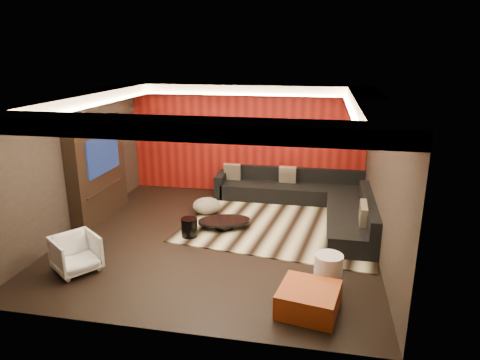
% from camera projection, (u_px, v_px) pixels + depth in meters
% --- Properties ---
extents(floor, '(6.00, 6.00, 0.02)m').
position_uv_depth(floor, '(220.00, 239.00, 8.52)').
color(floor, black).
rests_on(floor, ground).
extents(ceiling, '(6.00, 6.00, 0.02)m').
position_uv_depth(ceiling, '(217.00, 95.00, 7.70)').
color(ceiling, silver).
rests_on(ceiling, ground).
extents(wall_back, '(6.00, 0.02, 2.80)m').
position_uv_depth(wall_back, '(246.00, 139.00, 10.94)').
color(wall_back, black).
rests_on(wall_back, ground).
extents(wall_left, '(0.02, 6.00, 2.80)m').
position_uv_depth(wall_left, '(74.00, 163.00, 8.66)').
color(wall_left, black).
rests_on(wall_left, ground).
extents(wall_right, '(0.02, 6.00, 2.80)m').
position_uv_depth(wall_right, '(384.00, 179.00, 7.57)').
color(wall_right, black).
rests_on(wall_right, ground).
extents(red_feature_wall, '(5.98, 0.05, 2.78)m').
position_uv_depth(red_feature_wall, '(246.00, 140.00, 10.90)').
color(red_feature_wall, '#6B0C0A').
rests_on(red_feature_wall, ground).
extents(soffit_back, '(6.00, 0.60, 0.22)m').
position_uv_depth(soffit_back, '(244.00, 89.00, 10.27)').
color(soffit_back, silver).
rests_on(soffit_back, ground).
extents(soffit_front, '(6.00, 0.60, 0.22)m').
position_uv_depth(soffit_front, '(164.00, 128.00, 5.20)').
color(soffit_front, silver).
rests_on(soffit_front, ground).
extents(soffit_left, '(0.60, 4.80, 0.22)m').
position_uv_depth(soffit_left, '(81.00, 99.00, 8.22)').
color(soffit_left, silver).
rests_on(soffit_left, ground).
extents(soffit_right, '(0.60, 4.80, 0.22)m').
position_uv_depth(soffit_right, '(372.00, 106.00, 7.24)').
color(soffit_right, silver).
rests_on(soffit_right, ground).
extents(cove_back, '(4.80, 0.08, 0.04)m').
position_uv_depth(cove_back, '(242.00, 94.00, 9.98)').
color(cove_back, '#FFD899').
rests_on(cove_back, ground).
extents(cove_front, '(4.80, 0.08, 0.04)m').
position_uv_depth(cove_front, '(174.00, 130.00, 5.54)').
color(cove_front, '#FFD899').
rests_on(cove_front, ground).
extents(cove_left, '(0.08, 4.80, 0.04)m').
position_uv_depth(cove_left, '(98.00, 104.00, 8.19)').
color(cove_left, '#FFD899').
rests_on(cove_left, ground).
extents(cove_right, '(0.08, 4.80, 0.04)m').
position_uv_depth(cove_right, '(351.00, 110.00, 7.33)').
color(cove_right, '#FFD899').
rests_on(cove_right, ground).
extents(tv_surround, '(0.30, 2.00, 2.20)m').
position_uv_depth(tv_surround, '(98.00, 170.00, 9.28)').
color(tv_surround, black).
rests_on(tv_surround, ground).
extents(tv_screen, '(0.04, 1.30, 0.80)m').
position_uv_depth(tv_screen, '(103.00, 154.00, 9.15)').
color(tv_screen, black).
rests_on(tv_screen, ground).
extents(tv_shelf, '(0.04, 1.60, 0.04)m').
position_uv_depth(tv_shelf, '(106.00, 188.00, 9.37)').
color(tv_shelf, black).
rests_on(tv_shelf, ground).
extents(rug, '(4.37, 3.52, 0.02)m').
position_uv_depth(rug, '(281.00, 226.00, 9.08)').
color(rug, beige).
rests_on(rug, floor).
extents(coffee_table, '(1.39, 1.39, 0.18)m').
position_uv_depth(coffee_table, '(224.00, 224.00, 8.93)').
color(coffee_table, black).
rests_on(coffee_table, rug).
extents(drum_stool, '(0.40, 0.40, 0.38)m').
position_uv_depth(drum_stool, '(189.00, 227.00, 8.51)').
color(drum_stool, black).
rests_on(drum_stool, rug).
extents(striped_pouf, '(0.66, 0.66, 0.35)m').
position_uv_depth(striped_pouf, '(207.00, 206.00, 9.74)').
color(striped_pouf, beige).
rests_on(striped_pouf, rug).
extents(white_side_table, '(0.48, 0.48, 0.56)m').
position_uv_depth(white_side_table, '(328.00, 271.00, 6.69)').
color(white_side_table, white).
rests_on(white_side_table, floor).
extents(orange_ottoman, '(0.95, 0.95, 0.36)m').
position_uv_depth(orange_ottoman, '(309.00, 299.00, 6.10)').
color(orange_ottoman, '#B05616').
rests_on(orange_ottoman, floor).
extents(armchair, '(0.97, 0.96, 0.64)m').
position_uv_depth(armchair, '(76.00, 254.00, 7.17)').
color(armchair, silver).
rests_on(armchair, floor).
extents(sectional_sofa, '(3.65, 3.50, 0.75)m').
position_uv_depth(sectional_sofa, '(311.00, 200.00, 9.88)').
color(sectional_sofa, black).
rests_on(sectional_sofa, floor).
extents(throw_pillows, '(3.31, 2.74, 0.50)m').
position_uv_depth(throw_pillows, '(288.00, 184.00, 9.87)').
color(throw_pillows, tan).
rests_on(throw_pillows, sectional_sofa).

